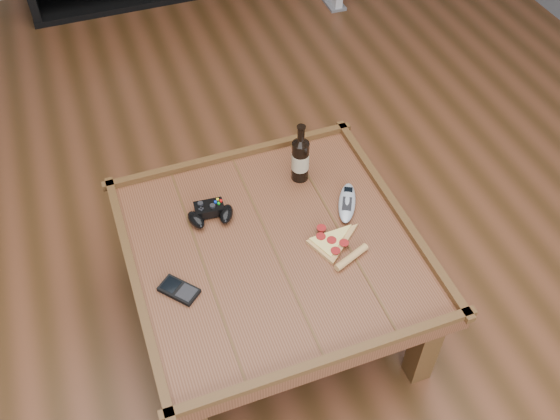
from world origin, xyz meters
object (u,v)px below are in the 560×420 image
object	(u,v)px
game_controller	(210,213)
remote_control	(347,203)
pizza_slice	(334,244)
coffee_table	(273,256)
smartphone	(179,290)
beer_bottle	(300,158)

from	to	relation	value
game_controller	remote_control	xyz separation A→B (m)	(0.49, -0.12, -0.01)
game_controller	pizza_slice	bearing A→B (deg)	-31.53
coffee_table	game_controller	size ratio (longest dim) A/B	5.48
remote_control	game_controller	bearing A→B (deg)	-165.05
smartphone	pizza_slice	bearing A→B (deg)	-40.19
pizza_slice	remote_control	bearing A→B (deg)	31.47
pizza_slice	smartphone	size ratio (longest dim) A/B	2.07
game_controller	remote_control	size ratio (longest dim) A/B	0.90
coffee_table	game_controller	xyz separation A→B (m)	(-0.17, 0.20, 0.08)
pizza_slice	smartphone	bearing A→B (deg)	158.55
game_controller	smartphone	size ratio (longest dim) A/B	1.30
beer_bottle	pizza_slice	xyz separation A→B (m)	(-0.01, -0.36, -0.09)
game_controller	smartphone	distance (m)	0.34
coffee_table	beer_bottle	bearing A→B (deg)	53.11
coffee_table	remote_control	size ratio (longest dim) A/B	4.95
beer_bottle	smartphone	xyz separation A→B (m)	(-0.57, -0.36, -0.10)
game_controller	remote_control	bearing A→B (deg)	-7.95
coffee_table	remote_control	bearing A→B (deg)	14.94
game_controller	beer_bottle	bearing A→B (deg)	17.54
beer_bottle	pizza_slice	bearing A→B (deg)	-91.74
pizza_slice	remote_control	size ratio (longest dim) A/B	1.44
smartphone	remote_control	xyz separation A→B (m)	(0.68, 0.16, 0.01)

